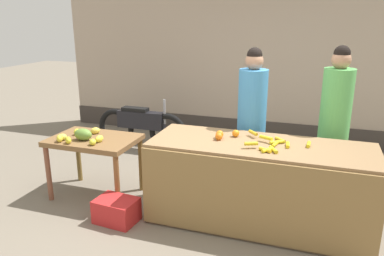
# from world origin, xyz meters

# --- Properties ---
(ground_plane) EXTENTS (24.00, 24.00, 0.00)m
(ground_plane) POSITION_xyz_m (0.00, 0.00, 0.00)
(ground_plane) COLOR #756B5B
(market_wall_back) EXTENTS (7.27, 0.23, 3.02)m
(market_wall_back) POSITION_xyz_m (0.00, 2.91, 1.48)
(market_wall_back) COLOR tan
(market_wall_back) RESTS_ON ground
(fruit_stall_counter) EXTENTS (2.29, 0.85, 0.89)m
(fruit_stall_counter) POSITION_xyz_m (0.54, -0.01, 0.45)
(fruit_stall_counter) COLOR olive
(fruit_stall_counter) RESTS_ON ground
(side_table_wooden) EXTENTS (1.03, 0.70, 0.75)m
(side_table_wooden) POSITION_xyz_m (-1.46, 0.00, 0.65)
(side_table_wooden) COLOR brown
(side_table_wooden) RESTS_ON ground
(banana_bunch_pile) EXTENTS (0.66, 0.54, 0.07)m
(banana_bunch_pile) POSITION_xyz_m (0.66, -0.02, 0.92)
(banana_bunch_pile) COLOR gold
(banana_bunch_pile) RESTS_ON fruit_stall_counter
(orange_pile) EXTENTS (0.24, 0.24, 0.08)m
(orange_pile) POSITION_xyz_m (0.14, 0.06, 0.93)
(orange_pile) COLOR orange
(orange_pile) RESTS_ON fruit_stall_counter
(mango_papaya_pile) EXTENTS (0.55, 0.55, 0.14)m
(mango_papaya_pile) POSITION_xyz_m (-1.54, -0.12, 0.80)
(mango_papaya_pile) COLOR yellow
(mango_papaya_pile) RESTS_ON side_table_wooden
(vendor_woman_blue_shirt) EXTENTS (0.34, 0.34, 1.81)m
(vendor_woman_blue_shirt) POSITION_xyz_m (0.32, 0.66, 0.91)
(vendor_woman_blue_shirt) COLOR #33333D
(vendor_woman_blue_shirt) RESTS_ON ground
(vendor_woman_green_shirt) EXTENTS (0.34, 0.34, 1.85)m
(vendor_woman_green_shirt) POSITION_xyz_m (1.25, 0.76, 0.93)
(vendor_woman_green_shirt) COLOR #33333D
(vendor_woman_green_shirt) RESTS_ON ground
(parked_motorcycle) EXTENTS (1.60, 0.18, 0.88)m
(parked_motorcycle) POSITION_xyz_m (-1.69, 1.72, 0.40)
(parked_motorcycle) COLOR black
(parked_motorcycle) RESTS_ON ground
(produce_crate) EXTENTS (0.47, 0.36, 0.26)m
(produce_crate) POSITION_xyz_m (-0.91, -0.49, 0.13)
(produce_crate) COLOR red
(produce_crate) RESTS_ON ground
(produce_sack) EXTENTS (0.45, 0.42, 0.52)m
(produce_sack) POSITION_xyz_m (-0.69, 0.70, 0.26)
(produce_sack) COLOR tan
(produce_sack) RESTS_ON ground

